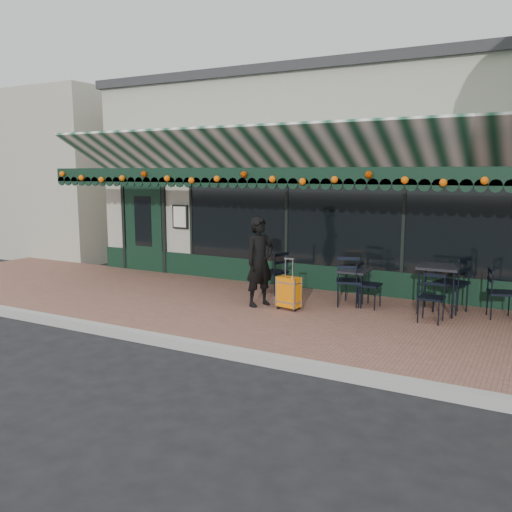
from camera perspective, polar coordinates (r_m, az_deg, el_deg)
The scene contains 15 objects.
ground at distance 7.65m, azimuth -2.83°, elevation -10.43°, with size 80.00×80.00×0.00m, color black.
sidewalk at distance 9.32m, azimuth 3.59°, elevation -6.41°, with size 18.00×4.00×0.15m, color brown.
curb at distance 7.56m, azimuth -3.15°, elevation -10.06°, with size 18.00×0.16×0.15m, color #9E9E99.
restaurant_building at distance 14.50m, azimuth 13.51°, elevation 7.61°, with size 12.00×9.60×4.50m.
neighbor_building_left at distance 21.94m, azimuth -21.60°, elevation 7.91°, with size 12.00×8.00×4.80m, color #A09E8D.
woman at distance 9.60m, azimuth 0.40°, elevation -0.62°, with size 0.58×0.38×1.59m, color black.
suitcase at distance 9.44m, azimuth 3.46°, elevation -3.86°, with size 0.42×0.29×0.90m.
cafe_table_a at distance 9.62m, azimuth 18.75°, elevation -1.46°, with size 0.66×0.66×0.81m.
cafe_table_b at distance 9.87m, azimuth 10.26°, elevation -1.84°, with size 0.51×0.51×0.63m.
chair_a_left at distance 9.80m, azimuth 19.85°, elevation -2.74°, with size 0.49×0.49×0.99m, color black, non-canonical shape.
chair_a_right at distance 9.71m, azimuth 24.39°, elevation -3.61°, with size 0.41×0.41×0.83m, color black, non-canonical shape.
chair_a_front at distance 9.06m, azimuth 17.97°, elevation -4.25°, with size 0.39×0.39×0.78m, color black, non-canonical shape.
chair_b_left at distance 10.63m, azimuth 1.98°, elevation -1.73°, with size 0.42×0.42×0.85m, color black, non-canonical shape.
chair_b_right at distance 9.74m, azimuth 11.79°, elevation -3.02°, with size 0.40×0.40×0.80m, color black, non-canonical shape.
chair_b_front at distance 9.80m, azimuth 9.70°, elevation -2.67°, with size 0.44×0.44×0.87m, color black, non-canonical shape.
Camera 1 is at (3.76, -6.17, 2.52)m, focal length 38.00 mm.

